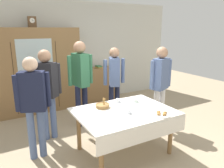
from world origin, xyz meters
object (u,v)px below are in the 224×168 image
Objects in this scene: mantel_clock at (32,22)px; spoon_near_left at (140,99)px; dining_table at (125,117)px; spoon_far_right at (106,125)px; tea_cup_back_edge at (118,101)px; spoon_front_edge at (89,110)px; person_by_cabinet at (81,76)px; wall_cabinet at (35,71)px; tea_cup_near_right at (135,101)px; book_stack at (98,67)px; tea_cup_far_left at (129,112)px; pastry_plate at (162,114)px; bookshelf_low at (99,84)px; person_behind_table_left at (160,80)px; bread_basket at (103,106)px; person_near_right_end at (114,77)px; person_behind_table_right at (33,99)px; person_beside_shelf at (47,86)px.

mantel_clock is 2.98m from spoon_near_left.
spoon_far_right reaches higher than dining_table.
tea_cup_back_edge is 0.60m from spoon_front_edge.
person_by_cabinet is (0.62, -1.30, -1.06)m from mantel_clock.
tea_cup_near_right is (1.30, -2.30, -0.26)m from wall_cabinet.
person_by_cabinet is (-1.04, -1.35, 0.11)m from book_stack.
tea_cup_far_left is at bearing -72.14° from mantel_clock.
mantel_clock is at bearing 123.32° from spoon_near_left.
tea_cup_back_edge is at bearing -67.13° from person_by_cabinet.
pastry_plate is 0.80m from spoon_near_left.
book_stack reaches higher than spoon_near_left.
wall_cabinet is at bearing -178.30° from book_stack.
bookshelf_low is at bearing 180.00° from book_stack.
person_by_cabinet reaches higher than bookshelf_low.
spoon_near_left is (0.46, -0.04, -0.02)m from tea_cup_back_edge.
tea_cup_far_left is (-0.12, -0.53, 0.00)m from tea_cup_back_edge.
tea_cup_far_left reaches higher than pastry_plate.
tea_cup_near_right and tea_cup_far_left have the same top height.
tea_cup_far_left is 0.08× the size of person_behind_table_left.
wall_cabinet is 3.26m from pastry_plate.
bread_basket is (-0.63, 0.04, 0.01)m from tea_cup_near_right.
bread_basket is (-0.24, 0.43, 0.01)m from tea_cup_far_left.
spoon_far_right is 1.00× the size of spoon_front_edge.
wall_cabinet reaches higher than tea_cup_near_right.
dining_table is 1.60× the size of bookshelf_low.
person_near_right_end is at bearing 56.86° from spoon_far_right.
tea_cup_far_left is 0.65m from spoon_front_edge.
mantel_clock is 2.02× the size of spoon_near_left.
person_behind_table_right is (-1.04, 0.23, 0.22)m from bread_basket.
tea_cup_back_edge reaches higher than spoon_far_right.
mantel_clock reaches higher than bookshelf_low.
mantel_clock is at bearing 108.38° from dining_table.
person_beside_shelf reaches higher than bread_basket.
person_by_cabinet is (0.25, 1.58, 0.36)m from spoon_far_right.
wall_cabinet is at bearing 115.37° from tea_cup_back_edge.
dining_table is 12.84× the size of spoon_far_right.
tea_cup_near_right is at bearing -99.82° from book_stack.
spoon_near_left is 1.28m from spoon_far_right.
person_by_cabinet is at bearing 35.07° from person_behind_table_right.
person_beside_shelf is (-0.96, 1.08, 0.38)m from dining_table.
person_near_right_end is (0.12, 0.98, 0.23)m from tea_cup_near_right.
spoon_front_edge is 1.38m from person_near_right_end.
spoon_front_edge is 1.63m from person_behind_table_left.
person_beside_shelf reaches higher than person_behind_table_right.
person_beside_shelf reaches higher than tea_cup_back_edge.
person_behind_table_right is at bearing 150.45° from pastry_plate.
person_by_cabinet reaches higher than dining_table.
spoon_far_right is (-1.30, -2.93, -0.24)m from book_stack.
person_behind_table_left reaches higher than bookshelf_low.
book_stack reaches higher than tea_cup_back_edge.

